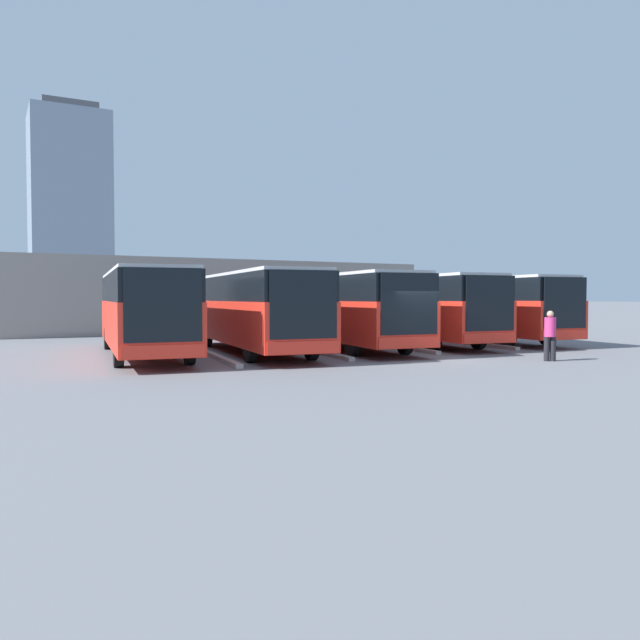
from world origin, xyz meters
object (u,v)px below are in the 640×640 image
Objects in this scene: bus_4 at (143,309)px; pedestrian at (550,334)px; bus_1 at (412,307)px; bus_3 at (253,308)px; bus_0 at (479,306)px; bus_2 at (341,307)px.

bus_4 reaches higher than pedestrian.
bus_3 is (8.67, 0.83, 0.00)m from bus_1.
bus_0 is at bearing -86.58° from pedestrian.
bus_4 is at bearing 4.57° from bus_2.
bus_3 is at bearing -13.51° from pedestrian.
bus_2 is 4.34m from bus_3.
bus_3 is 1.00× the size of bus_4.
bus_0 is 1.00× the size of bus_3.
bus_3 is at bearing 178.89° from bus_4.
bus_1 is at bearing -172.25° from bus_4.
bus_1 reaches higher than pedestrian.
pedestrian is (0.58, 9.02, -0.86)m from bus_1.
pedestrian is (-12.42, 8.78, -0.86)m from bus_4.
bus_2 is 9.29m from pedestrian.
bus_0 is 17.34m from bus_4.
bus_3 is (4.33, 0.27, 0.00)m from bus_2.
bus_2 and bus_3 have the same top height.
bus_4 is 7.02× the size of pedestrian.
bus_1 is 9.08m from pedestrian.
bus_1 is 13.00m from bus_4.
bus_0 reaches higher than pedestrian.
bus_4 is at bearing 7.75° from bus_1.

